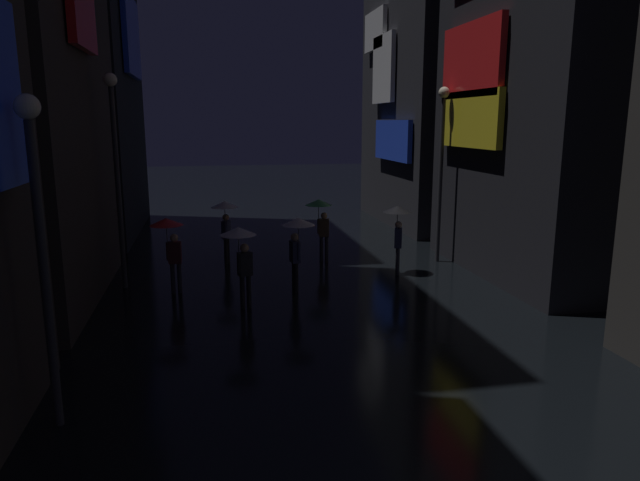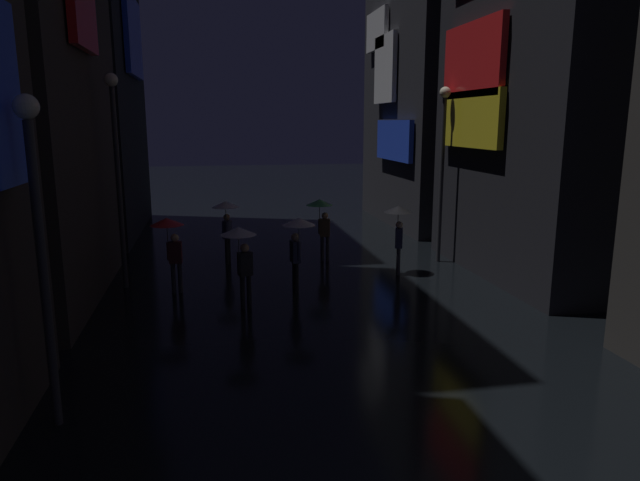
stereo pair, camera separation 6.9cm
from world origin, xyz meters
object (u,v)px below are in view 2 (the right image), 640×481
(streetlamp_left_near, at_px, (38,224))
(pedestrian_far_right_green, at_px, (321,213))
(pedestrian_foreground_left_red, at_px, (170,234))
(streetlamp_left_far, at_px, (117,158))
(pedestrian_foreground_right_black, at_px, (398,221))
(pedestrian_midstreet_centre_clear, at_px, (298,234))
(streetlamp_right_far, at_px, (442,155))
(pedestrian_near_crossing_clear, at_px, (241,244))
(pedestrian_midstreet_left_clear, at_px, (226,215))

(streetlamp_left_near, bearing_deg, pedestrian_far_right_green, 57.89)
(pedestrian_foreground_left_red, xyz_separation_m, streetlamp_left_far, (-1.35, 0.86, 2.01))
(pedestrian_far_right_green, distance_m, streetlamp_left_near, 11.60)
(pedestrian_foreground_right_black, bearing_deg, streetlamp_left_far, -179.81)
(pedestrian_midstreet_centre_clear, distance_m, pedestrian_foreground_left_red, 3.47)
(streetlamp_left_near, distance_m, streetlamp_right_far, 13.40)
(streetlamp_left_near, relative_size, streetlamp_right_far, 0.88)
(pedestrian_far_right_green, bearing_deg, pedestrian_near_crossing_clear, -122.53)
(streetlamp_left_near, bearing_deg, pedestrian_foreground_left_red, 78.79)
(streetlamp_left_near, bearing_deg, pedestrian_midstreet_left_clear, 73.36)
(pedestrian_foreground_left_red, bearing_deg, streetlamp_right_far, 13.54)
(pedestrian_near_crossing_clear, relative_size, streetlamp_left_near, 0.42)
(pedestrian_midstreet_left_clear, distance_m, pedestrian_foreground_left_red, 3.47)
(pedestrian_foreground_left_red, bearing_deg, pedestrian_foreground_right_black, 7.41)
(streetlamp_left_near, bearing_deg, streetlamp_right_far, 41.72)
(pedestrian_midstreet_centre_clear, xyz_separation_m, streetlamp_left_far, (-4.77, 1.47, 2.01))
(pedestrian_foreground_right_black, relative_size, pedestrian_near_crossing_clear, 1.00)
(streetlamp_left_near, bearing_deg, pedestrian_midstreet_centre_clear, 52.49)
(pedestrian_near_crossing_clear, height_order, streetlamp_left_near, streetlamp_left_near)
(pedestrian_midstreet_centre_clear, distance_m, streetlamp_right_far, 6.19)
(streetlamp_right_far, bearing_deg, pedestrian_far_right_green, 168.04)
(streetlamp_right_far, bearing_deg, streetlamp_left_near, -138.28)
(pedestrian_foreground_right_black, xyz_separation_m, pedestrian_midstreet_left_clear, (-5.18, 2.19, 0.00))
(pedestrian_midstreet_left_clear, distance_m, streetlamp_left_far, 4.21)
(pedestrian_foreground_right_black, xyz_separation_m, streetlamp_right_far, (1.85, 1.20, 1.91))
(streetlamp_left_far, xyz_separation_m, streetlamp_right_far, (10.00, 1.23, -0.09))
(pedestrian_midstreet_centre_clear, bearing_deg, pedestrian_midstreet_left_clear, 116.15)
(pedestrian_foreground_left_red, bearing_deg, pedestrian_far_right_green, 31.42)
(pedestrian_near_crossing_clear, distance_m, streetlamp_right_far, 8.04)
(pedestrian_near_crossing_clear, bearing_deg, streetlamp_left_near, -121.74)
(pedestrian_far_right_green, relative_size, streetlamp_right_far, 0.37)
(pedestrian_far_right_green, relative_size, streetlamp_left_near, 0.42)
(pedestrian_foreground_left_red, distance_m, streetlamp_right_far, 9.10)
(pedestrian_foreground_left_red, xyz_separation_m, pedestrian_near_crossing_clear, (1.82, -1.70, 0.00))
(pedestrian_midstreet_left_clear, xyz_separation_m, pedestrian_near_crossing_clear, (0.21, -4.78, 0.00))
(streetlamp_left_far, distance_m, streetlamp_right_far, 10.08)
(pedestrian_midstreet_left_clear, xyz_separation_m, streetlamp_right_far, (7.04, -0.99, 1.91))
(streetlamp_left_far, bearing_deg, pedestrian_foreground_right_black, 0.19)
(pedestrian_foreground_left_red, distance_m, streetlamp_left_far, 2.57)
(pedestrian_foreground_right_black, height_order, pedestrian_midstreet_left_clear, same)
(pedestrian_midstreet_centre_clear, height_order, streetlamp_left_near, streetlamp_left_near)
(pedestrian_foreground_left_red, relative_size, streetlamp_left_far, 0.36)
(pedestrian_foreground_right_black, bearing_deg, pedestrian_midstreet_centre_clear, -156.03)
(streetlamp_left_near, distance_m, streetlamp_left_far, 7.70)
(pedestrian_foreground_right_black, height_order, streetlamp_left_far, streetlamp_left_far)
(pedestrian_midstreet_left_clear, height_order, pedestrian_foreground_left_red, same)
(pedestrian_midstreet_left_clear, distance_m, streetlamp_right_far, 7.36)
(pedestrian_near_crossing_clear, relative_size, streetlamp_right_far, 0.37)
(pedestrian_midstreet_centre_clear, relative_size, pedestrian_far_right_green, 1.00)
(streetlamp_left_far, bearing_deg, pedestrian_foreground_left_red, -32.28)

